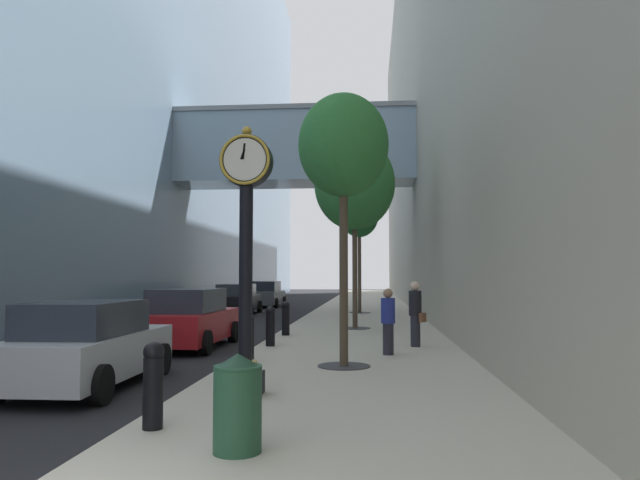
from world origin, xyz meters
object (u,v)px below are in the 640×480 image
object	(u,v)px
street_clock	(246,246)
car_black_mid	(237,299)
street_tree_mid_far	(359,216)
bollard_fifth	(286,317)
street_tree_mid_near	(355,184)
car_grey_trailing	(266,295)
car_red_far	(189,319)
pedestrian_walking	(415,312)
pedestrian_by_clock	(388,320)
car_silver_near	(88,345)
street_tree_near	(343,148)
bollard_fourth	(270,325)
bollard_third	(248,336)
trash_bin	(238,401)
bollard_nearest	(153,383)

from	to	relation	value
street_clock	car_black_mid	xyz separation A→B (m)	(-4.99, 21.09, -1.73)
street_tree_mid_far	bollard_fifth	bearing A→B (deg)	-100.59
street_tree_mid_near	car_grey_trailing	xyz separation A→B (m)	(-6.13, 16.28, -4.53)
car_red_far	pedestrian_walking	bearing A→B (deg)	-2.44
bollard_fifth	car_black_mid	bearing A→B (deg)	109.92
car_grey_trailing	pedestrian_by_clock	bearing A→B (deg)	-72.96
car_silver_near	car_red_far	size ratio (longest dim) A/B	0.98
street_tree_mid_near	street_tree_near	bearing A→B (deg)	-90.00
bollard_fourth	street_tree_near	distance (m)	5.67
car_silver_near	car_black_mid	world-z (taller)	car_black_mid
bollard_third	pedestrian_walking	distance (m)	4.94
bollard_fourth	trash_bin	bearing A→B (deg)	-82.37
car_red_far	bollard_nearest	bearing A→B (deg)	-75.17
bollard_fifth	street_tree_mid_far	distance (m)	12.36
street_tree_mid_far	pedestrian_walking	bearing A→B (deg)	-82.88
trash_bin	pedestrian_by_clock	size ratio (longest dim) A/B	0.67
bollard_fourth	street_tree_mid_far	xyz separation A→B (m)	(2.13, 14.22, 4.36)
pedestrian_walking	car_black_mid	xyz separation A→B (m)	(-8.17, 14.50, -0.28)
bollard_nearest	bollard_fourth	bearing A→B (deg)	90.00
street_clock	trash_bin	xyz separation A→B (m)	(0.57, -3.00, -1.83)
bollard_fifth	car_silver_near	bearing A→B (deg)	-106.36
pedestrian_walking	pedestrian_by_clock	world-z (taller)	pedestrian_walking
bollard_fifth	car_red_far	bearing A→B (deg)	-135.09
bollard_third	street_tree_near	xyz separation A→B (m)	(2.13, -0.52, 4.04)
pedestrian_walking	car_grey_trailing	size ratio (longest dim) A/B	0.42
car_red_far	street_tree_mid_far	bearing A→B (deg)	71.85
bollard_third	bollard_fifth	bearing A→B (deg)	90.00
bollard_fourth	car_black_mid	world-z (taller)	car_black_mid
street_tree_mid_far	car_grey_trailing	bearing A→B (deg)	129.31
street_clock	bollard_fourth	bearing A→B (deg)	96.15
trash_bin	bollard_third	bearing A→B (deg)	100.88
street_tree_near	bollard_nearest	bearing A→B (deg)	-112.35
bollard_fourth	trash_bin	world-z (taller)	bollard_fourth
street_tree_near	car_silver_near	distance (m)	6.37
pedestrian_by_clock	pedestrian_walking	bearing A→B (deg)	65.18
bollard_third	bollard_fifth	size ratio (longest dim) A/B	1.00
bollard_fourth	car_silver_near	bearing A→B (deg)	-114.17
street_clock	bollard_nearest	world-z (taller)	street_clock
street_tree_near	pedestrian_by_clock	world-z (taller)	street_tree_near
street_clock	street_tree_mid_far	world-z (taller)	street_tree_mid_far
bollard_third	street_tree_mid_far	distance (m)	17.74
street_tree_near	car_grey_trailing	size ratio (longest dim) A/B	1.41
street_tree_mid_near	pedestrian_by_clock	bearing A→B (deg)	-81.97
pedestrian_by_clock	street_tree_near	bearing A→B (deg)	-117.33
bollard_fifth	car_red_far	world-z (taller)	car_red_far
street_clock	bollard_third	xyz separation A→B (m)	(-0.69, 3.54, -1.81)
pedestrian_walking	car_silver_near	distance (m)	8.42
bollard_fifth	pedestrian_by_clock	distance (m)	5.32
bollard_fourth	car_black_mid	xyz separation A→B (m)	(-4.30, 14.70, 0.07)
street_tree_near	pedestrian_by_clock	bearing A→B (deg)	62.67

